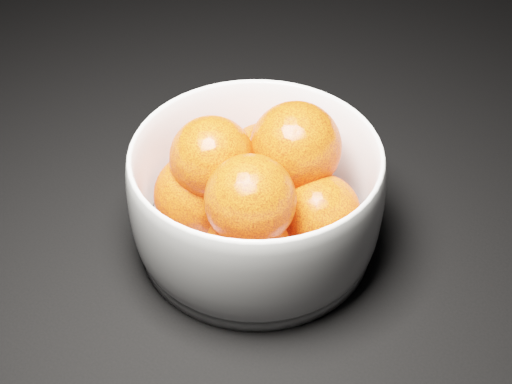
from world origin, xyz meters
The scene contains 3 objects.
ground centered at (0.00, 0.00, 0.00)m, with size 3.00×3.00×0.00m, color black.
bowl centered at (0.08, -0.05, 0.05)m, with size 0.21×0.21×0.10m.
orange_pile centered at (0.08, -0.05, 0.06)m, with size 0.17×0.16×0.11m.
Camera 1 is at (0.33, -0.41, 0.45)m, focal length 50.00 mm.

